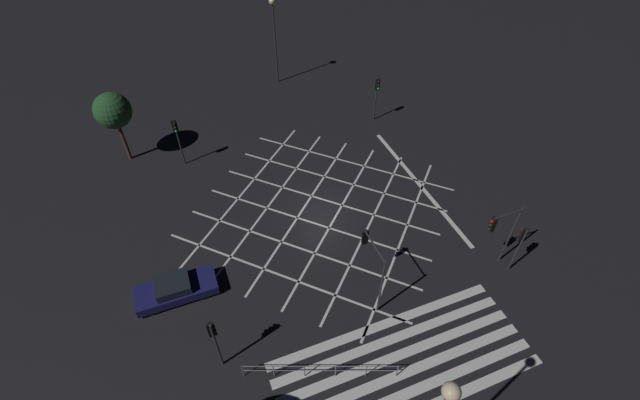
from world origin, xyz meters
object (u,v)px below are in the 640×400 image
traffic_light_se_cross (520,241)px  traffic_light_ne_cross (377,91)px  street_tree_far (113,111)px  traffic_light_nw_cross (177,134)px  traffic_light_sw_cross (214,336)px  traffic_light_median_south (372,257)px  waiting_car (176,289)px  street_lamp_east (274,19)px  traffic_light_se_main (501,228)px

traffic_light_se_cross → traffic_light_ne_cross: 17.00m
traffic_light_ne_cross → street_tree_far: (-19.76, 2.07, 1.45)m
traffic_light_nw_cross → traffic_light_ne_cross: bearing=90.7°
traffic_light_sw_cross → traffic_light_se_cross: (16.90, -0.45, -0.16)m
traffic_light_ne_cross → traffic_light_median_south: 17.55m
traffic_light_median_south → street_tree_far: size_ratio=0.78×
traffic_light_nw_cross → street_tree_far: size_ratio=0.71×
traffic_light_nw_cross → traffic_light_ne_cross: traffic_light_nw_cross is taller
traffic_light_sw_cross → traffic_light_ne_cross: (16.64, 16.54, 0.15)m
traffic_light_nw_cross → waiting_car: traffic_light_nw_cross is taller
traffic_light_sw_cross → waiting_car: size_ratio=0.82×
traffic_light_sw_cross → waiting_car: (-1.49, 4.76, -2.00)m
traffic_light_nw_cross → street_lamp_east: (10.32, 9.55, 3.16)m
traffic_light_sw_cross → waiting_car: traffic_light_sw_cross is taller
traffic_light_se_main → street_lamp_east: size_ratio=0.57×
street_lamp_east → street_tree_far: size_ratio=1.41×
street_lamp_east → waiting_car: (-12.47, -21.14, -5.36)m
traffic_light_nw_cross → traffic_light_ne_cross: size_ratio=1.02×
street_lamp_east → traffic_light_se_cross: bearing=-77.3°
traffic_light_se_main → street_tree_far: 26.44m
traffic_light_nw_cross → traffic_light_se_cross: (16.24, -16.79, -0.37)m
traffic_light_nw_cross → waiting_car: (-2.15, -11.59, -2.20)m
traffic_light_sw_cross → street_tree_far: size_ratio=0.66×
waiting_car → street_lamp_east: bearing=59.5°
traffic_light_ne_cross → street_lamp_east: (-5.66, 9.35, 3.21)m
traffic_light_nw_cross → waiting_car: size_ratio=0.89×
traffic_light_se_main → street_tree_far: bearing=-44.1°
traffic_light_nw_cross → street_lamp_east: street_lamp_east is taller
street_lamp_east → traffic_light_sw_cross: bearing=-113.0°
traffic_light_median_south → street_lamp_east: 25.15m
traffic_light_nw_cross → waiting_car: bearing=-10.5°
traffic_light_se_main → traffic_light_sw_cross: (-15.86, -0.22, -0.62)m
traffic_light_median_south → street_tree_far: bearing=33.3°
traffic_light_nw_cross → waiting_car: 11.99m
traffic_light_sw_cross → traffic_light_ne_cross: traffic_light_ne_cross is taller
traffic_light_se_cross → waiting_car: size_ratio=0.77×
traffic_light_se_cross → traffic_light_ne_cross: size_ratio=0.88×
traffic_light_nw_cross → street_lamp_east: bearing=132.8°
street_tree_far → traffic_light_median_south: bearing=-56.7°
traffic_light_sw_cross → street_lamp_east: size_ratio=0.47×
traffic_light_se_main → traffic_light_median_south: traffic_light_se_main is taller
traffic_light_sw_cross → street_lamp_east: street_lamp_east is taller
street_lamp_east → traffic_light_nw_cross: bearing=-137.2°
traffic_light_nw_cross → traffic_light_ne_cross: 15.98m
traffic_light_median_south → traffic_light_se_cross: bearing=-99.9°
traffic_light_sw_cross → waiting_car: bearing=17.4°
traffic_light_se_cross → traffic_light_median_south: bearing=80.1°
street_lamp_east → waiting_car: 25.12m
traffic_light_ne_cross → waiting_car: (-18.13, -11.79, -2.15)m
street_lamp_east → waiting_car: bearing=-120.5°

